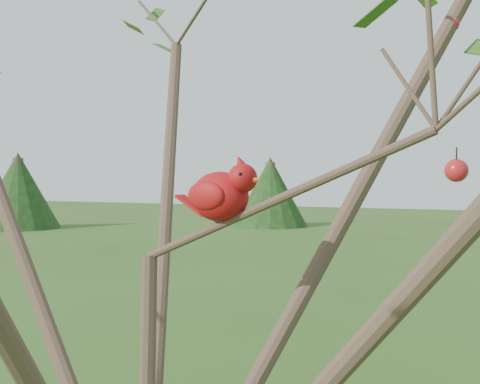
{
  "coord_description": "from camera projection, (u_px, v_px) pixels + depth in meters",
  "views": [
    {
      "loc": [
        0.69,
        -0.98,
        2.12
      ],
      "look_at": [
        0.18,
        0.08,
        2.09
      ],
      "focal_mm": 45.0,
      "sensor_mm": 36.0,
      "label": 1
    }
  ],
  "objects": [
    {
      "name": "crabapple_tree",
      "position": [
        145.0,
        177.0,
        1.15
      ],
      "size": [
        2.35,
        2.05,
        2.95
      ],
      "color": "#432F24",
      "rests_on": "ground"
    },
    {
      "name": "cardinal",
      "position": [
        223.0,
        194.0,
        1.2
      ],
      "size": [
        0.21,
        0.12,
        0.15
      ],
      "rotation": [
        0.0,
        0.0,
        -0.18
      ],
      "color": "#A00D12",
      "rests_on": "ground"
    }
  ]
}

